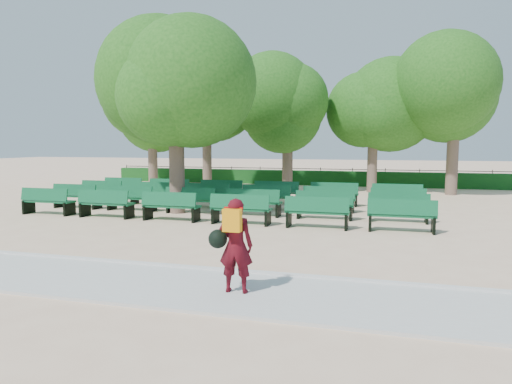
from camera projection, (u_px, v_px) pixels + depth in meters
ground at (236, 220)px, 15.73m from camera, size 120.00×120.00×0.00m
paving at (115, 281)px, 8.64m from camera, size 30.00×2.20×0.06m
curb at (145, 265)px, 9.74m from camera, size 30.00×0.12×0.10m
hedge at (304, 178)px, 29.10m from camera, size 26.00×0.70×0.90m
fence at (305, 184)px, 29.53m from camera, size 26.00×0.10×1.02m
tree_line at (292, 191)px, 25.31m from camera, size 21.80×6.80×7.04m
bench_array at (230, 208)px, 17.81m from camera, size 2.00×0.70×1.25m
tree_among at (175, 93)px, 16.88m from camera, size 4.66×4.66×6.63m
person at (234, 244)px, 7.83m from camera, size 0.79×0.48×1.64m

